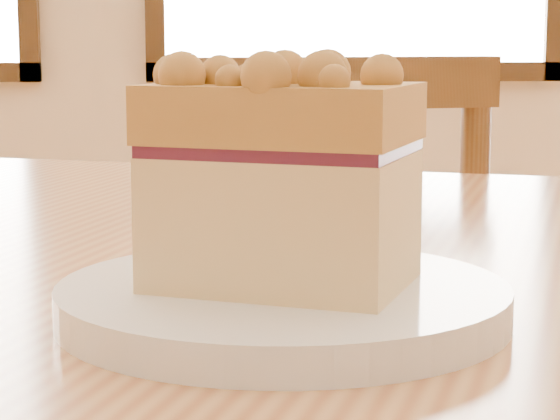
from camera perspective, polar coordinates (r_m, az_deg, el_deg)
name	(u,v)px	position (r m, az deg, el deg)	size (l,w,h in m)	color
cafe_table_main	(477,379)	(0.76, 10.23, -8.70)	(1.52, 1.25, 0.75)	tan
cafe_chair_main	(303,393)	(1.41, 1.23, -9.55)	(0.48, 0.48, 0.88)	brown
plate	(283,303)	(0.55, 0.15, -4.90)	(0.23, 0.23, 0.02)	white
cake_slice	(281,175)	(0.54, 0.03, 1.84)	(0.15, 0.13, 0.12)	#F7D38C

